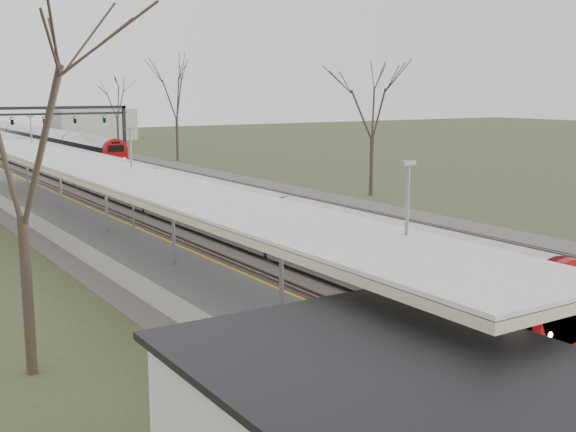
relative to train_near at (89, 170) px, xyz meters
The scene contains 8 objects.
track_bed 4.03m from the train_near, 42.80° to the right, with size 24.00×160.00×0.22m.
platform 21.12m from the train_near, 108.08° to the right, with size 3.50×69.00×1.00m, color #9E9B93.
canopy 25.55m from the train_near, 104.92° to the right, with size 4.10×50.00×3.11m.
signal_gantry 27.78m from the train_near, 84.19° to the left, with size 21.00×0.59×6.08m.
tree_west_near 40.33m from the train_near, 109.77° to the right, with size 5.00×5.00×10.30m.
tree_east_far 23.41m from the train_near, 43.32° to the right, with size 5.00×5.00×10.30m.
train_near is the anchor object (origin of this frame).
train_far 43.97m from the train_near, 80.84° to the left, with size 2.62×60.21×3.05m.
Camera 1 is at (-20.28, 0.13, 7.82)m, focal length 45.00 mm.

